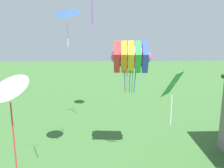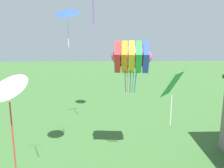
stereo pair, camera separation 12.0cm
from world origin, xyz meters
name	(u,v)px [view 2 (the right image)]	position (x,y,z in m)	size (l,w,h in m)	color
kite_rainbow_parafoil	(132,57)	(1.29, 13.41, 6.61)	(2.66, 2.12, 3.17)	#E54C8C
kite_blue_delta	(67,13)	(-2.36, 12.49, 9.14)	(1.68, 1.64, 2.15)	blue
kite_white_delta	(8,89)	(-3.42, 6.11, 6.47)	(1.72, 1.67, 3.75)	white
kite_green_diamond	(172,88)	(2.45, 8.31, 5.94)	(1.06, 1.10, 2.34)	green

